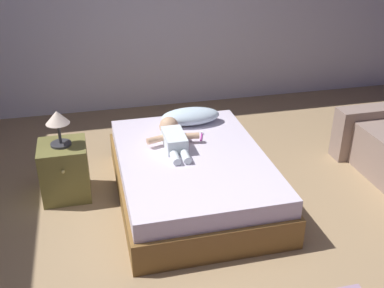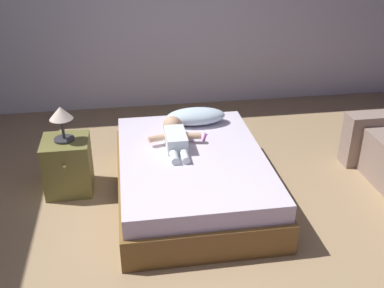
{
  "view_description": "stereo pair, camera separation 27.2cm",
  "coord_description": "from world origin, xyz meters",
  "px_view_note": "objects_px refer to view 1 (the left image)",
  "views": [
    {
      "loc": [
        -0.64,
        -2.42,
        2.21
      ],
      "look_at": [
        0.14,
        0.82,
        0.5
      ],
      "focal_mm": 42.72,
      "sensor_mm": 36.0,
      "label": 1
    },
    {
      "loc": [
        -0.38,
        -2.47,
        2.21
      ],
      "look_at": [
        0.14,
        0.82,
        0.5
      ],
      "focal_mm": 42.72,
      "sensor_mm": 36.0,
      "label": 2
    }
  ],
  "objects_px": {
    "lamp": "(58,121)",
    "nightstand": "(65,170)",
    "pillow": "(190,116)",
    "bed": "(192,176)",
    "toothbrush": "(201,136)",
    "baby": "(173,137)"
  },
  "relations": [
    {
      "from": "lamp",
      "to": "nightstand",
      "type": "bearing_deg",
      "value": -90.0
    },
    {
      "from": "pillow",
      "to": "lamp",
      "type": "distance_m",
      "value": 1.25
    },
    {
      "from": "bed",
      "to": "pillow",
      "type": "xyz_separation_m",
      "value": [
        0.13,
        0.61,
        0.28
      ]
    },
    {
      "from": "toothbrush",
      "to": "nightstand",
      "type": "distance_m",
      "value": 1.22
    },
    {
      "from": "toothbrush",
      "to": "lamp",
      "type": "distance_m",
      "value": 1.24
    },
    {
      "from": "nightstand",
      "to": "lamp",
      "type": "distance_m",
      "value": 0.46
    },
    {
      "from": "toothbrush",
      "to": "lamp",
      "type": "relative_size",
      "value": 0.48
    },
    {
      "from": "pillow",
      "to": "lamp",
      "type": "bearing_deg",
      "value": -164.09
    },
    {
      "from": "pillow",
      "to": "nightstand",
      "type": "bearing_deg",
      "value": -164.09
    },
    {
      "from": "baby",
      "to": "lamp",
      "type": "height_order",
      "value": "lamp"
    },
    {
      "from": "baby",
      "to": "lamp",
      "type": "bearing_deg",
      "value": 177.54
    },
    {
      "from": "toothbrush",
      "to": "nightstand",
      "type": "height_order",
      "value": "nightstand"
    },
    {
      "from": "baby",
      "to": "pillow",
      "type": "bearing_deg",
      "value": 56.81
    },
    {
      "from": "pillow",
      "to": "lamp",
      "type": "relative_size",
      "value": 1.83
    },
    {
      "from": "bed",
      "to": "toothbrush",
      "type": "distance_m",
      "value": 0.41
    },
    {
      "from": "nightstand",
      "to": "lamp",
      "type": "xyz_separation_m",
      "value": [
        0.0,
        0.0,
        0.46
      ]
    },
    {
      "from": "lamp",
      "to": "bed",
      "type": "bearing_deg",
      "value": -14.58
    },
    {
      "from": "nightstand",
      "to": "lamp",
      "type": "height_order",
      "value": "lamp"
    },
    {
      "from": "baby",
      "to": "nightstand",
      "type": "relative_size",
      "value": 1.35
    },
    {
      "from": "baby",
      "to": "nightstand",
      "type": "bearing_deg",
      "value": 177.55
    },
    {
      "from": "bed",
      "to": "lamp",
      "type": "bearing_deg",
      "value": 165.42
    },
    {
      "from": "pillow",
      "to": "baby",
      "type": "relative_size",
      "value": 0.85
    }
  ]
}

